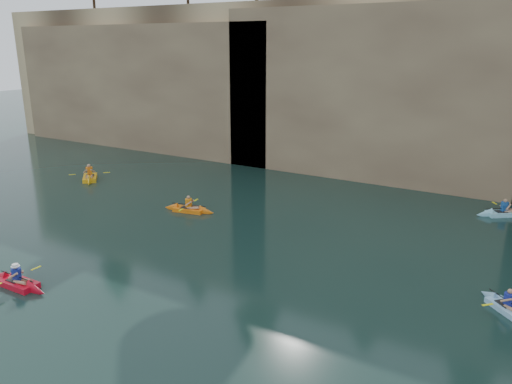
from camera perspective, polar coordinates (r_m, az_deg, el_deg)
The scene contains 11 objects.
ground at distance 16.25m, azimuth -15.74°, elevation -16.59°, with size 160.00×160.00×0.00m, color black.
cliff at distance 40.46m, azimuth 16.30°, elevation 12.15°, with size 70.00×16.00×12.00m, color tan.
cliff_slab_west at distance 43.93m, azimuth -13.26°, elevation 11.73°, with size 26.00×2.40×10.56m, color #9C865F.
cliff_slab_center at distance 32.84m, azimuth 16.27°, elevation 10.72°, with size 24.00×2.40×11.40m, color #9C865F.
sea_cave_west at distance 42.49m, azimuth -11.61°, elevation 7.22°, with size 4.50×1.00×4.00m, color black.
sea_cave_center at distance 34.86m, azimuth 5.87°, elevation 4.77°, with size 3.50×1.00×3.20m, color black.
main_kayaker at distance 20.93m, azimuth -25.58°, elevation -9.32°, with size 3.01×2.07×1.11m.
kayaker_orange at distance 27.15m, azimuth -7.68°, elevation -1.95°, with size 3.01×2.20×1.12m.
kayaker_ltblue_near at distance 19.34m, azimuth 26.81°, elevation -11.72°, with size 2.33×2.29×1.04m.
kayaker_yellow at distance 34.92m, azimuth -18.45°, elevation 1.59°, with size 2.88×2.85×1.34m.
kayaker_ltblue_mid at distance 29.36m, azimuth 26.44°, elevation -2.16°, with size 2.84×2.36×1.15m.
Camera 1 is at (10.29, -9.04, 8.75)m, focal length 35.00 mm.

